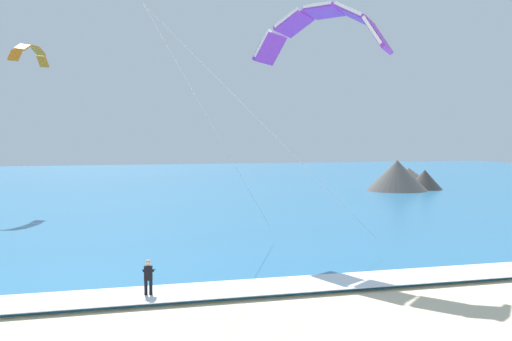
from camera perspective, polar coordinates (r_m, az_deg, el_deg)
sea at (r=84.03m, az=-13.71°, el=-1.41°), size 200.00×120.00×0.20m
surf_foam at (r=25.70m, az=-9.24°, el=-11.43°), size 200.00×2.79×0.04m
surfboard at (r=25.59m, az=-10.12°, el=-11.95°), size 0.65×1.45×0.09m
kitesurfer at (r=25.39m, az=-10.14°, el=-9.95°), size 0.57×0.57×1.69m
kite_primary at (r=35.57m, az=6.21°, el=13.35°), size 13.77×11.30×13.04m
kite_distant at (r=59.06m, az=-20.60°, el=10.43°), size 3.23×5.01×1.87m
headland_right at (r=77.34m, az=13.92°, el=-0.68°), size 11.47×11.52×3.90m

